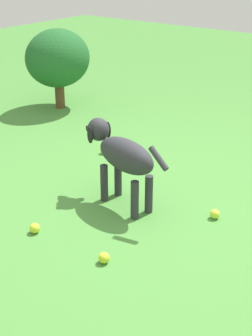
{
  "coord_description": "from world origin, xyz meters",
  "views": [
    {
      "loc": [
        2.55,
        1.62,
        1.67
      ],
      "look_at": [
        0.19,
        -0.19,
        0.29
      ],
      "focal_mm": 52.09,
      "sensor_mm": 36.0,
      "label": 1
    }
  ],
  "objects_px": {
    "tennis_ball_2": "(35,228)",
    "tennis_ball_0": "(215,214)",
    "dog": "(121,155)",
    "tennis_ball_3": "(104,150)",
    "tennis_ball_1": "(104,258)"
  },
  "relations": [
    {
      "from": "tennis_ball_2",
      "to": "dog",
      "type": "bearing_deg",
      "value": 162.57
    },
    {
      "from": "dog",
      "to": "tennis_ball_3",
      "type": "distance_m",
      "value": 0.96
    },
    {
      "from": "tennis_ball_0",
      "to": "tennis_ball_1",
      "type": "relative_size",
      "value": 1.0
    },
    {
      "from": "dog",
      "to": "tennis_ball_0",
      "type": "xyz_separation_m",
      "value": [
        -0.21,
        0.62,
        -0.34
      ]
    },
    {
      "from": "tennis_ball_0",
      "to": "tennis_ball_3",
      "type": "bearing_deg",
      "value": -107.17
    },
    {
      "from": "tennis_ball_2",
      "to": "tennis_ball_0",
      "type": "bearing_deg",
      "value": 135.99
    },
    {
      "from": "dog",
      "to": "tennis_ball_2",
      "type": "relative_size",
      "value": 12.42
    },
    {
      "from": "dog",
      "to": "tennis_ball_0",
      "type": "relative_size",
      "value": 12.42
    },
    {
      "from": "tennis_ball_1",
      "to": "tennis_ball_3",
      "type": "relative_size",
      "value": 1.0
    },
    {
      "from": "tennis_ball_1",
      "to": "tennis_ball_2",
      "type": "relative_size",
      "value": 1.0
    },
    {
      "from": "tennis_ball_0",
      "to": "tennis_ball_2",
      "type": "distance_m",
      "value": 1.18
    },
    {
      "from": "tennis_ball_0",
      "to": "tennis_ball_2",
      "type": "bearing_deg",
      "value": -44.01
    },
    {
      "from": "dog",
      "to": "tennis_ball_1",
      "type": "xyz_separation_m",
      "value": [
        0.62,
        0.35,
        -0.34
      ]
    },
    {
      "from": "tennis_ball_3",
      "to": "tennis_ball_1",
      "type": "bearing_deg",
      "value": 39.68
    },
    {
      "from": "tennis_ball_1",
      "to": "tennis_ball_3",
      "type": "xyz_separation_m",
      "value": [
        -1.22,
        -1.02,
        0.0
      ]
    }
  ]
}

